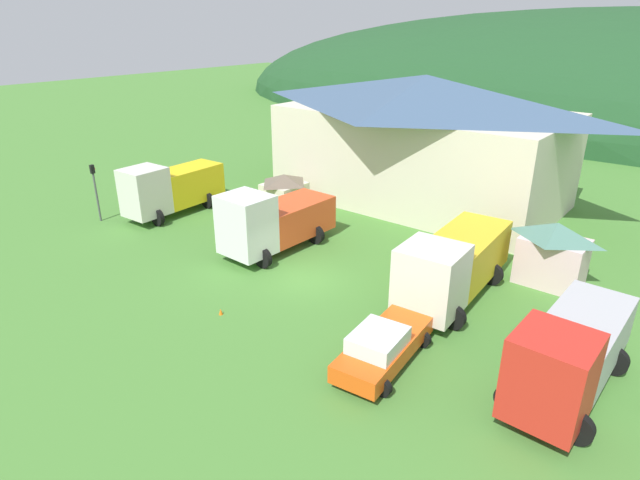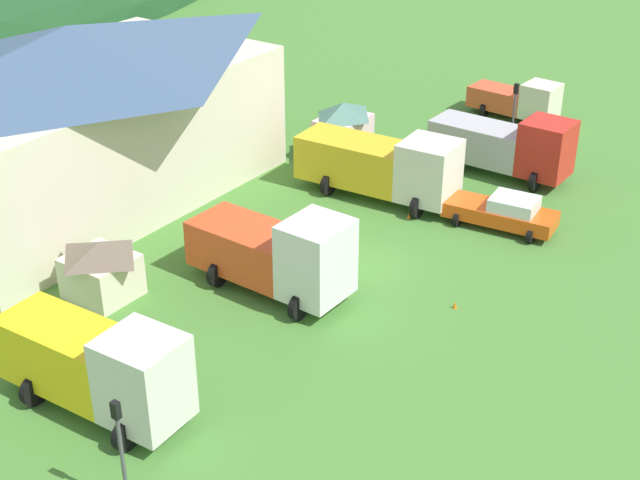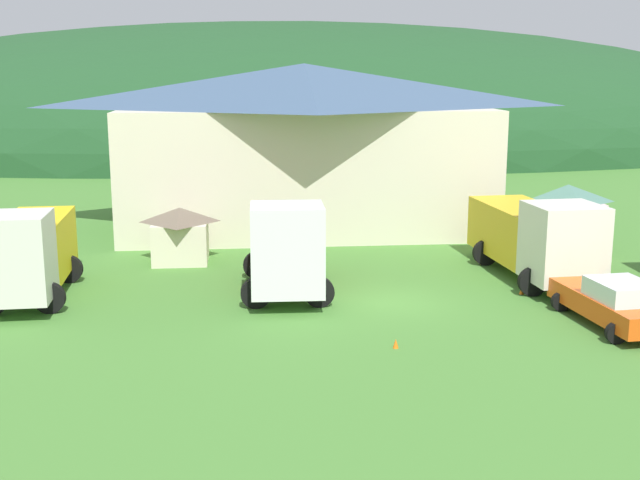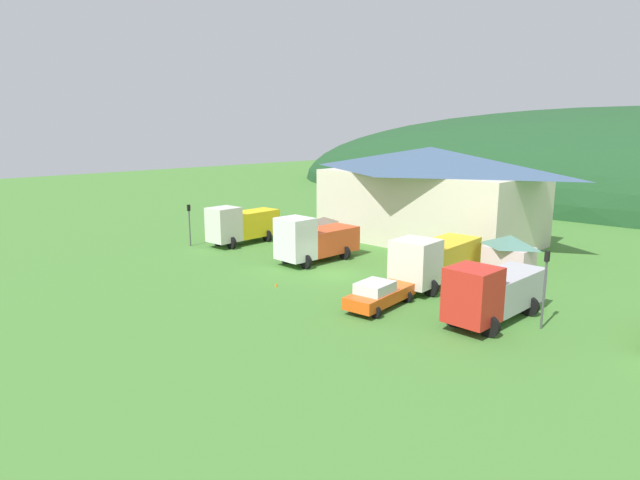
% 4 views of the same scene
% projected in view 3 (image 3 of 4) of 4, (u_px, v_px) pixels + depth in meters
% --- Properties ---
extents(ground_plane, '(200.00, 200.00, 0.00)m').
position_uv_depth(ground_plane, '(391.00, 302.00, 29.63)').
color(ground_plane, '#477F33').
extents(forested_hill_backdrop, '(124.73, 60.00, 27.18)m').
position_uv_depth(forested_hill_backdrop, '(288.00, 144.00, 92.72)').
color(forested_hill_backdrop, '#1E4723').
rests_on(forested_hill_backdrop, ground).
extents(depot_building, '(20.31, 11.48, 8.70)m').
position_uv_depth(depot_building, '(304.00, 144.00, 43.11)').
color(depot_building, beige).
rests_on(depot_building, ground).
extents(play_shed_cream, '(2.57, 2.80, 2.43)m').
position_uv_depth(play_shed_cream, '(180.00, 234.00, 35.74)').
color(play_shed_cream, beige).
rests_on(play_shed_cream, ground).
extents(play_shed_pink, '(3.24, 2.34, 3.21)m').
position_uv_depth(play_shed_pink, '(566.00, 218.00, 37.38)').
color(play_shed_pink, beige).
rests_on(play_shed_pink, ground).
extents(flatbed_truck_yellow, '(3.23, 7.11, 3.56)m').
position_uv_depth(flatbed_truck_yellow, '(29.00, 250.00, 29.72)').
color(flatbed_truck_yellow, silver).
rests_on(flatbed_truck_yellow, ground).
extents(heavy_rig_white, '(3.48, 7.11, 3.74)m').
position_uv_depth(heavy_rig_white, '(286.00, 247.00, 30.47)').
color(heavy_rig_white, white).
rests_on(heavy_rig_white, ground).
extents(heavy_rig_striped, '(3.69, 8.35, 3.47)m').
position_uv_depth(heavy_rig_striped, '(536.00, 235.00, 32.67)').
color(heavy_rig_striped, silver).
rests_on(heavy_rig_striped, ground).
extents(service_pickup_orange, '(2.66, 5.37, 1.66)m').
position_uv_depth(service_pickup_orange, '(612.00, 302.00, 26.75)').
color(service_pickup_orange, '#EE5414').
rests_on(service_pickup_orange, ground).
extents(traffic_cone_near_pickup, '(0.36, 0.36, 0.58)m').
position_uv_depth(traffic_cone_near_pickup, '(521.00, 294.00, 30.72)').
color(traffic_cone_near_pickup, orange).
rests_on(traffic_cone_near_pickup, ground).
extents(traffic_cone_mid_row, '(0.36, 0.36, 0.60)m').
position_uv_depth(traffic_cone_mid_row, '(396.00, 348.00, 24.79)').
color(traffic_cone_mid_row, orange).
rests_on(traffic_cone_mid_row, ground).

